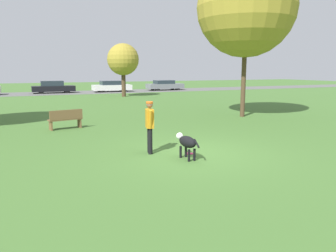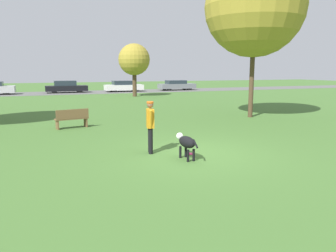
# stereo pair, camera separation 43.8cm
# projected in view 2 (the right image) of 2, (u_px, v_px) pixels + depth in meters

# --- Properties ---
(ground_plane) EXTENTS (120.00, 120.00, 0.00)m
(ground_plane) POSITION_uv_depth(u_px,v_px,m) (193.00, 153.00, 9.95)
(ground_plane) COLOR #426B2D
(far_road_strip) EXTENTS (120.00, 6.00, 0.01)m
(far_road_strip) POSITION_uv_depth(u_px,v_px,m) (81.00, 92.00, 36.53)
(far_road_strip) COLOR #5B5B59
(far_road_strip) RESTS_ON ground_plane
(person) EXTENTS (0.31, 0.66, 1.58)m
(person) POSITION_uv_depth(u_px,v_px,m) (150.00, 123.00, 9.86)
(person) COLOR black
(person) RESTS_ON ground_plane
(dog) EXTENTS (0.38, 1.14, 0.69)m
(dog) POSITION_uv_depth(u_px,v_px,m) (186.00, 142.00, 9.26)
(dog) COLOR black
(dog) RESTS_ON ground_plane
(frisbee) EXTENTS (0.24, 0.24, 0.02)m
(frisbee) POSITION_uv_depth(u_px,v_px,m) (189.00, 154.00, 9.88)
(frisbee) COLOR #E52366
(frisbee) RESTS_ON ground_plane
(tree_far_right) EXTENTS (2.95, 2.95, 4.95)m
(tree_far_right) POSITION_uv_depth(u_px,v_px,m) (134.00, 60.00, 30.71)
(tree_far_right) COLOR #4C3826
(tree_far_right) RESTS_ON ground_plane
(tree_near_right) EXTENTS (5.11, 5.11, 8.25)m
(tree_near_right) POSITION_uv_depth(u_px,v_px,m) (255.00, 7.00, 16.66)
(tree_near_right) COLOR #4C3826
(tree_near_right) RESTS_ON ground_plane
(parked_car_black) EXTENTS (4.46, 1.70, 1.33)m
(parked_car_black) POSITION_uv_depth(u_px,v_px,m) (66.00, 87.00, 36.09)
(parked_car_black) COLOR black
(parked_car_black) RESTS_ON ground_plane
(parked_car_white) EXTENTS (4.35, 1.84, 1.27)m
(parked_car_white) POSITION_uv_depth(u_px,v_px,m) (124.00, 86.00, 37.93)
(parked_car_white) COLOR white
(parked_car_white) RESTS_ON ground_plane
(parked_car_grey) EXTENTS (4.51, 1.85, 1.23)m
(parked_car_grey) POSITION_uv_depth(u_px,v_px,m) (177.00, 85.00, 40.66)
(parked_car_grey) COLOR slate
(parked_car_grey) RESTS_ON ground_plane
(park_bench) EXTENTS (1.45, 0.67, 0.84)m
(park_bench) POSITION_uv_depth(u_px,v_px,m) (72.00, 118.00, 14.16)
(park_bench) COLOR brown
(park_bench) RESTS_ON ground_plane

